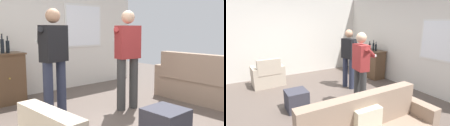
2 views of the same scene
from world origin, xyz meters
TOP-DOWN VIEW (x-y plane):
  - ground at (0.00, 0.00)m, footprint 10.40×10.40m
  - wall_back_with_window at (0.03, 2.66)m, footprint 5.20×0.15m
  - wall_side_left at (-2.66, 0.00)m, footprint 0.12×5.20m
  - armchair at (-1.86, -0.96)m, footprint 0.70×0.92m
  - sideboard_cabinet at (-1.07, 2.30)m, footprint 1.07×0.49m
  - bottle_wine_green at (-1.18, 2.34)m, footprint 0.07×0.07m
  - bottle_liquor_amber at (-0.79, 2.28)m, footprint 0.06×0.06m
  - bottle_spirits_clear at (-0.89, 2.26)m, footprint 0.06×0.06m
  - ottoman at (0.01, -0.66)m, footprint 0.45×0.45m
  - person_standing_left at (-0.53, 1.05)m, footprint 0.54×0.51m
  - person_standing_right at (0.62, 0.61)m, footprint 0.55×0.50m

SIDE VIEW (x-z plane):
  - ground at x=0.00m, z-range 0.00..0.00m
  - ottoman at x=0.01m, z-range 0.00..0.44m
  - armchair at x=-1.86m, z-range -0.14..0.71m
  - sideboard_cabinet at x=-1.07m, z-range 0.00..0.94m
  - person_standing_left at x=-0.53m, z-range 0.10..1.78m
  - person_standing_right at x=0.62m, z-range 0.10..1.78m
  - bottle_wine_green at x=-1.18m, z-range 0.91..1.19m
  - bottle_liquor_amber at x=-0.79m, z-range 0.91..1.21m
  - bottle_spirits_clear at x=-0.89m, z-range 0.90..1.25m
  - wall_side_left at x=-2.66m, z-range 0.00..2.80m
  - wall_back_with_window at x=0.03m, z-range 0.00..2.80m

